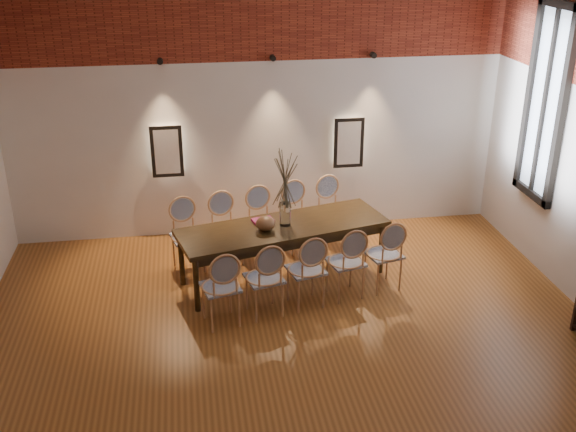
{
  "coord_description": "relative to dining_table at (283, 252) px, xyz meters",
  "views": [
    {
      "loc": [
        -1.02,
        -5.67,
        4.24
      ],
      "look_at": [
        0.11,
        1.52,
        1.05
      ],
      "focal_mm": 42.0,
      "sensor_mm": 36.0,
      "label": 1
    }
  ],
  "objects": [
    {
      "name": "chair_far_a",
      "position": [
        -1.19,
        0.43,
        0.09
      ],
      "size": [
        0.53,
        0.53,
        0.94
      ],
      "primitive_type": null,
      "rotation": [
        0.0,
        0.0,
        3.38
      ],
      "color": "tan",
      "rests_on": "floor"
    },
    {
      "name": "brick_band_back",
      "position": [
        -0.11,
        1.56,
        2.88
      ],
      "size": [
        7.0,
        0.02,
        1.5
      ],
      "primitive_type": "cube",
      "color": "maroon",
      "rests_on": "ground"
    },
    {
      "name": "spot_fixture_mid",
      "position": [
        0.09,
        1.5,
        2.17
      ],
      "size": [
        0.08,
        0.1,
        0.08
      ],
      "primitive_type": "cylinder",
      "rotation": [
        1.57,
        0.0,
        0.0
      ],
      "color": "black",
      "rests_on": "wall_back"
    },
    {
      "name": "bowl",
      "position": [
        -0.23,
        -0.11,
        0.46
      ],
      "size": [
        0.24,
        0.24,
        0.18
      ],
      "primitive_type": "ellipsoid",
      "color": "brown",
      "rests_on": "dining_table"
    },
    {
      "name": "niche_right",
      "position": [
        1.19,
        1.53,
        0.93
      ],
      "size": [
        0.36,
        0.06,
        0.66
      ],
      "primitive_type": "cube",
      "color": "#FFEAC6",
      "rests_on": "wall_back"
    },
    {
      "name": "dried_branches",
      "position": [
        0.03,
        0.01,
        0.98
      ],
      "size": [
        0.5,
        0.5,
        0.7
      ],
      "primitive_type": null,
      "color": "#443D28",
      "rests_on": "vase"
    },
    {
      "name": "chair_near_b",
      "position": [
        -0.34,
        -0.81,
        0.09
      ],
      "size": [
        0.53,
        0.53,
        0.94
      ],
      "primitive_type": null,
      "rotation": [
        0.0,
        0.0,
        0.24
      ],
      "color": "tan",
      "rests_on": "floor"
    },
    {
      "name": "vase",
      "position": [
        0.03,
        0.01,
        0.53
      ],
      "size": [
        0.14,
        0.14,
        0.3
      ],
      "primitive_type": "cylinder",
      "color": "silver",
      "rests_on": "dining_table"
    },
    {
      "name": "window_frame",
      "position": [
        3.33,
        0.08,
        1.77
      ],
      "size": [
        0.08,
        0.9,
        2.5
      ],
      "primitive_type": "cube",
      "color": "black",
      "rests_on": "wall_right"
    },
    {
      "name": "chair_near_e",
      "position": [
        1.19,
        -0.43,
        0.09
      ],
      "size": [
        0.53,
        0.53,
        0.94
      ],
      "primitive_type": null,
      "rotation": [
        0.0,
        0.0,
        0.24
      ],
      "color": "tan",
      "rests_on": "floor"
    },
    {
      "name": "chair_far_e",
      "position": [
        0.86,
        0.94,
        0.09
      ],
      "size": [
        0.53,
        0.53,
        0.94
      ],
      "primitive_type": null,
      "rotation": [
        0.0,
        0.0,
        3.38
      ],
      "color": "tan",
      "rests_on": "floor"
    },
    {
      "name": "chair_near_d",
      "position": [
        0.68,
        -0.56,
        0.09
      ],
      "size": [
        0.53,
        0.53,
        0.94
      ],
      "primitive_type": null,
      "rotation": [
        0.0,
        0.0,
        0.24
      ],
      "color": "tan",
      "rests_on": "floor"
    },
    {
      "name": "window_glass",
      "position": [
        3.35,
        0.08,
        1.77
      ],
      "size": [
        0.02,
        0.78,
        2.38
      ],
      "primitive_type": "cube",
      "color": "silver",
      "rests_on": "wall_right"
    },
    {
      "name": "chair_near_a",
      "position": [
        -0.86,
        -0.94,
        0.09
      ],
      "size": [
        0.53,
        0.53,
        0.94
      ],
      "primitive_type": null,
      "rotation": [
        0.0,
        0.0,
        0.24
      ],
      "color": "tan",
      "rests_on": "floor"
    },
    {
      "name": "chair_far_d",
      "position": [
        0.34,
        0.81,
        0.09
      ],
      "size": [
        0.53,
        0.53,
        0.94
      ],
      "primitive_type": null,
      "rotation": [
        0.0,
        0.0,
        3.38
      ],
      "color": "tan",
      "rests_on": "floor"
    },
    {
      "name": "dining_table",
      "position": [
        0.0,
        0.0,
        0.0
      ],
      "size": [
        2.76,
        1.45,
        0.75
      ],
      "primitive_type": "cube",
      "rotation": [
        0.0,
        0.0,
        0.24
      ],
      "color": "#31210E",
      "rests_on": "floor"
    },
    {
      "name": "chair_far_c",
      "position": [
        -0.17,
        0.68,
        0.09
      ],
      "size": [
        0.53,
        0.53,
        0.94
      ],
      "primitive_type": null,
      "rotation": [
        0.0,
        0.0,
        3.38
      ],
      "color": "tan",
      "rests_on": "floor"
    },
    {
      "name": "book",
      "position": [
        -0.24,
        0.16,
        0.39
      ],
      "size": [
        0.3,
        0.24,
        0.03
      ],
      "primitive_type": "cube",
      "rotation": [
        0.0,
        0.0,
        0.24
      ],
      "color": "#891B51",
      "rests_on": "dining_table"
    },
    {
      "name": "chair_near_c",
      "position": [
        0.17,
        -0.68,
        0.09
      ],
      "size": [
        0.53,
        0.53,
        0.94
      ],
      "primitive_type": null,
      "rotation": [
        0.0,
        0.0,
        0.24
      ],
      "color": "tan",
      "rests_on": "floor"
    },
    {
      "name": "wall_back",
      "position": [
        -0.11,
        1.63,
        1.62
      ],
      "size": [
        7.0,
        0.1,
        4.0
      ],
      "primitive_type": "cube",
      "color": "silver",
      "rests_on": "ground"
    },
    {
      "name": "window_mullion",
      "position": [
        3.33,
        0.08,
        1.77
      ],
      "size": [
        0.06,
        0.06,
        2.4
      ],
      "primitive_type": "cube",
      "color": "black",
      "rests_on": "wall_right"
    },
    {
      "name": "chair_far_b",
      "position": [
        -0.68,
        0.56,
        0.09
      ],
      "size": [
        0.53,
        0.53,
        0.94
      ],
      "primitive_type": null,
      "rotation": [
        0.0,
        0.0,
        3.38
      ],
      "color": "tan",
      "rests_on": "floor"
    },
    {
      "name": "spot_fixture_right",
      "position": [
        1.49,
        1.5,
        2.17
      ],
      "size": [
        0.08,
        0.1,
        0.08
      ],
      "primitive_type": "cylinder",
      "rotation": [
        1.57,
        0.0,
        0.0
      ],
      "color": "black",
      "rests_on": "wall_back"
    },
    {
      "name": "spot_fixture_left",
      "position": [
        -1.41,
        1.5,
        2.17
      ],
      "size": [
        0.08,
        0.1,
        0.08
      ],
      "primitive_type": "cylinder",
      "rotation": [
        1.57,
        0.0,
        0.0
      ],
      "color": "black",
      "rests_on": "wall_back"
    },
    {
      "name": "brick_band_front",
      "position": [
        -0.11,
        -5.4,
        2.88
      ],
      "size": [
        7.0,
        0.02,
        1.5
      ],
      "primitive_type": "cube",
      "color": "maroon",
      "rests_on": "ground"
    },
    {
      "name": "niche_left",
      "position": [
        -1.41,
        1.53,
        0.93
      ],
      "size": [
        0.36,
        0.06,
        0.66
      ],
      "primitive_type": "cube",
      "color": "#FFEAC6",
      "rests_on": "wall_back"
    },
    {
      "name": "floor",
      "position": [
        -0.11,
        -1.92,
        -0.39
      ],
      "size": [
        7.0,
        7.0,
        0.02
      ],
      "primitive_type": "cube",
      "color": "#975A26",
      "rests_on": "ground"
    }
  ]
}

